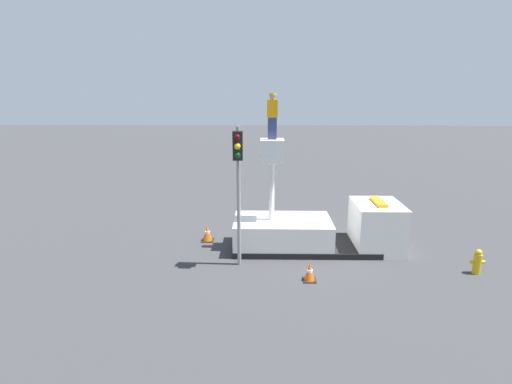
# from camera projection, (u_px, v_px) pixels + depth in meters

# --- Properties ---
(ground_plane) EXTENTS (120.00, 120.00, 0.00)m
(ground_plane) POSITION_uv_depth(u_px,v_px,m) (305.00, 248.00, 16.56)
(ground_plane) COLOR #38383A
(bucket_truck) EXTENTS (6.78, 2.41, 4.51)m
(bucket_truck) POSITION_uv_depth(u_px,v_px,m) (318.00, 230.00, 16.35)
(bucket_truck) COLOR black
(bucket_truck) RESTS_ON ground
(worker) EXTENTS (0.40, 0.26, 1.75)m
(worker) POSITION_uv_depth(u_px,v_px,m) (272.00, 116.00, 15.25)
(worker) COLOR navy
(worker) RESTS_ON bucket_truck
(traffic_light_pole) EXTENTS (0.34, 0.57, 5.16)m
(traffic_light_pole) POSITION_uv_depth(u_px,v_px,m) (238.00, 170.00, 13.97)
(traffic_light_pole) COLOR gray
(traffic_light_pole) RESTS_ON ground
(fire_hydrant) EXTENTS (0.52, 0.28, 0.91)m
(fire_hydrant) POSITION_uv_depth(u_px,v_px,m) (477.00, 262.00, 14.16)
(fire_hydrant) COLOR gold
(fire_hydrant) RESTS_ON ground
(traffic_cone_rear) EXTENTS (0.51, 0.51, 0.70)m
(traffic_cone_rear) POSITION_uv_depth(u_px,v_px,m) (207.00, 233.00, 17.29)
(traffic_cone_rear) COLOR black
(traffic_cone_rear) RESTS_ON ground
(traffic_cone_curbside) EXTENTS (0.46, 0.46, 0.66)m
(traffic_cone_curbside) POSITION_uv_depth(u_px,v_px,m) (310.00, 272.00, 13.65)
(traffic_cone_curbside) COLOR black
(traffic_cone_curbside) RESTS_ON ground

